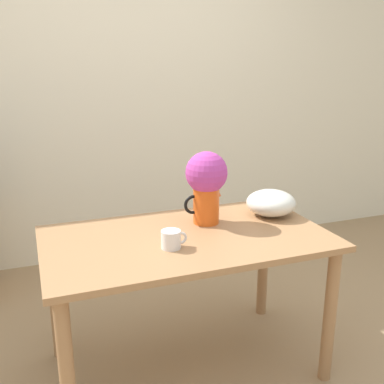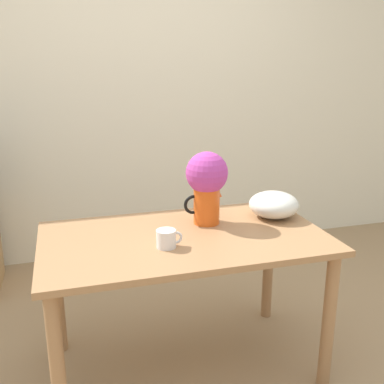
% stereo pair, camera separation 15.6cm
% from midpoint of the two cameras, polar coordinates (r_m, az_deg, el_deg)
% --- Properties ---
extents(wall_back, '(8.00, 0.05, 2.60)m').
position_cam_midpoint_polar(wall_back, '(3.51, -9.26, 12.64)').
color(wall_back, '#EDE5CC').
rests_on(wall_back, ground_plane).
extents(table, '(1.33, 0.76, 0.72)m').
position_cam_midpoint_polar(table, '(2.17, -2.76, -8.11)').
color(table, '#A3754C').
rests_on(table, ground_plane).
extents(flower_vase, '(0.22, 0.21, 0.37)m').
position_cam_midpoint_polar(flower_vase, '(2.22, -0.17, 1.38)').
color(flower_vase, '#E05619').
rests_on(flower_vase, table).
extents(coffee_mug, '(0.12, 0.09, 0.08)m').
position_cam_midpoint_polar(coffee_mug, '(1.98, -4.88, -6.03)').
color(coffee_mug, white).
rests_on(coffee_mug, table).
extents(white_bowl, '(0.26, 0.26, 0.14)m').
position_cam_midpoint_polar(white_bowl, '(2.40, 8.18, -1.38)').
color(white_bowl, silver).
rests_on(white_bowl, table).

